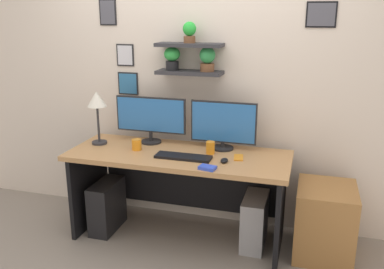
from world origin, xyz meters
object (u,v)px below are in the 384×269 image
at_px(coffee_mug, 137,145).
at_px(keyboard, 183,157).
at_px(computer_mouse, 224,160).
at_px(monitor_right, 223,125).
at_px(drawer_cabinet, 324,221).
at_px(cell_phone, 239,157).
at_px(computer_tower_left, 107,206).
at_px(desk, 181,174).
at_px(scissors_tray, 207,168).
at_px(monitor_left, 151,117).
at_px(desk_lamp, 97,104).
at_px(pen_cup, 210,148).
at_px(computer_tower_right, 255,221).

bearing_deg(coffee_mug, keyboard, -11.72).
height_order(keyboard, computer_mouse, computer_mouse).
bearing_deg(monitor_right, drawer_cabinet, -10.11).
xyz_separation_m(cell_phone, computer_tower_left, (-1.13, -0.07, -0.54)).
xyz_separation_m(desk, drawer_cabinet, (1.17, 0.01, -0.26)).
bearing_deg(scissors_tray, monitor_left, 141.78).
height_order(monitor_right, scissors_tray, monitor_right).
bearing_deg(desk_lamp, desk, 0.22).
bearing_deg(desk, cell_phone, -4.25).
distance_m(keyboard, pen_cup, 0.24).
bearing_deg(keyboard, cell_phone, 16.09).
bearing_deg(monitor_left, monitor_right, 0.00).
xyz_separation_m(drawer_cabinet, computer_tower_right, (-0.54, -0.01, -0.07)).
bearing_deg(computer_tower_left, scissors_tray, -13.73).
relative_size(cell_phone, computer_tower_right, 0.33).
bearing_deg(scissors_tray, desk, 132.83).
height_order(pen_cup, scissors_tray, pen_cup).
bearing_deg(keyboard, monitor_left, 141.12).
xyz_separation_m(monitor_right, coffee_mug, (-0.68, -0.23, -0.16)).
xyz_separation_m(monitor_left, desk_lamp, (-0.42, -0.16, 0.13)).
distance_m(keyboard, drawer_cabinet, 1.21).
relative_size(computer_mouse, computer_tower_left, 0.21).
bearing_deg(scissors_tray, computer_mouse, 63.89).
bearing_deg(keyboard, desk_lamp, 169.30).
bearing_deg(monitor_right, desk, -153.32).
height_order(pen_cup, computer_tower_right, pen_cup).
bearing_deg(desk, computer_tower_right, -0.50).
bearing_deg(computer_mouse, cell_phone, 55.05).
relative_size(monitor_left, monitor_right, 1.14).
bearing_deg(computer_mouse, scissors_tray, -116.11).
distance_m(computer_mouse, desk_lamp, 1.19).
bearing_deg(cell_phone, computer_mouse, -133.95).
bearing_deg(desk, computer_mouse, -21.94).
bearing_deg(cell_phone, computer_tower_left, 174.39).
bearing_deg(computer_tower_left, desk_lamp, 131.93).
bearing_deg(keyboard, monitor_right, 52.01).
bearing_deg(coffee_mug, monitor_right, 18.50).
relative_size(cell_phone, coffee_mug, 1.56).
bearing_deg(keyboard, scissors_tray, -37.12).
bearing_deg(drawer_cabinet, computer_tower_left, -176.47).
bearing_deg(pen_cup, monitor_left, 164.98).
bearing_deg(monitor_left, desk_lamp, -158.61).
xyz_separation_m(desk, monitor_right, (0.32, 0.16, 0.41)).
height_order(monitor_left, coffee_mug, monitor_left).
distance_m(computer_mouse, pen_cup, 0.23).
xyz_separation_m(monitor_left, coffee_mug, (-0.04, -0.23, -0.18)).
xyz_separation_m(desk, computer_tower_left, (-0.65, -0.10, -0.33)).
relative_size(monitor_right, computer_mouse, 6.07).
xyz_separation_m(desk_lamp, computer_tower_left, (0.09, -0.10, -0.88)).
distance_m(desk_lamp, scissors_tray, 1.15).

